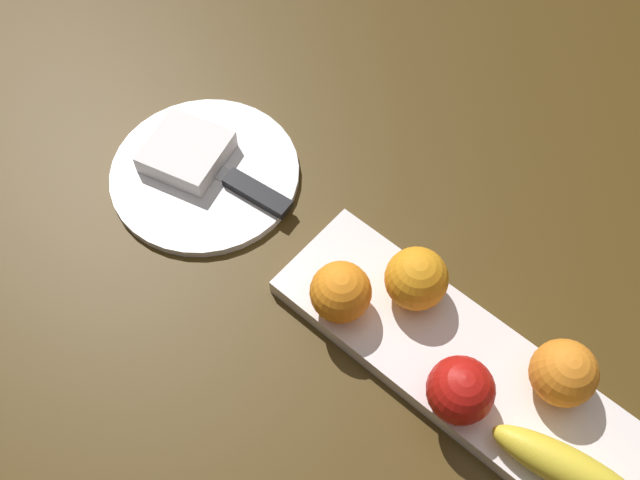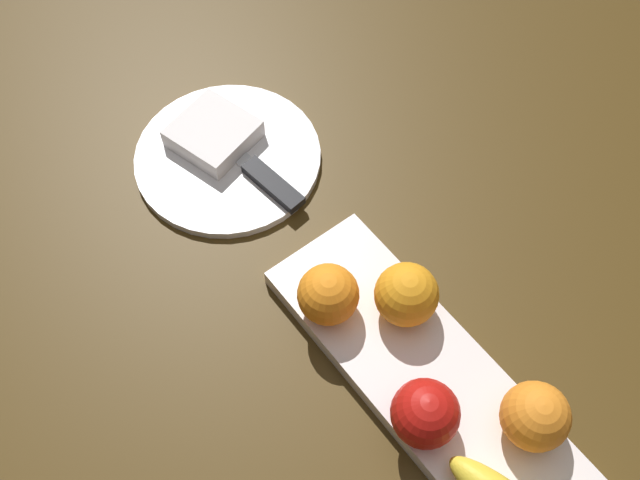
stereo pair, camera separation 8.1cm
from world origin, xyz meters
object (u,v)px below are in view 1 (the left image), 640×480
banana (566,467)px  orange_center (564,373)px  folded_napkin (186,152)px  knife (247,188)px  apple (460,390)px  fruit_tray (455,361)px  orange_near_apple (416,279)px  dinner_plate (205,174)px  orange_near_banana (341,292)px

banana → orange_center: bearing=-66.3°
folded_napkin → knife: size_ratio=0.51×
apple → folded_napkin: apple is taller
fruit_tray → orange_near_apple: size_ratio=6.06×
orange_near_apple → folded_napkin: 0.33m
orange_near_apple → orange_center: (-0.17, -0.01, -0.00)m
banana → orange_near_apple: orange_near_apple is taller
orange_near_apple → orange_center: bearing=-176.1°
knife → dinner_plate: bearing=6.4°
fruit_tray → orange_near_apple: (0.08, -0.03, 0.05)m
orange_near_banana → knife: bearing=-14.7°
orange_near_banana → dinner_plate: 0.26m
orange_center → dinner_plate: bearing=5.0°
apple → orange_near_banana: bearing=-1.9°
fruit_tray → folded_napkin: folded_napkin is taller
fruit_tray → orange_center: orange_center is taller
orange_near_apple → orange_center: same height
orange_near_apple → orange_near_banana: size_ratio=1.04×
fruit_tray → folded_napkin: size_ratio=4.51×
apple → orange_near_apple: 0.13m
orange_center → apple: bearing=50.8°
dinner_plate → folded_napkin: (0.03, 0.00, 0.02)m
apple → orange_center: bearing=-129.2°
fruit_tray → dinner_plate: (0.38, -0.00, -0.01)m
banana → orange_near_banana: size_ratio=2.26×
folded_napkin → knife: folded_napkin is taller
fruit_tray → orange_center: bearing=-156.4°
apple → dinner_plate: apple is taller
orange_center → dinner_plate: 0.48m
orange_near_apple → dinner_plate: 0.31m
fruit_tray → orange_near_banana: (0.13, 0.04, 0.04)m
dinner_plate → orange_center: bearing=-175.0°
banana → knife: (0.47, -0.05, -0.03)m
apple → orange_center: 0.11m
orange_near_apple → apple: bearing=146.9°
banana → orange_near_banana: orange_near_banana is taller
dinner_plate → banana: bearing=176.6°
banana → knife: 0.47m
dinner_plate → orange_near_apple: bearing=-174.4°
orange_center → folded_napkin: size_ratio=0.73×
orange_near_apple → folded_napkin: bearing=5.1°
orange_near_banana → orange_center: size_ratio=0.98×
folded_napkin → knife: 0.09m
orange_near_apple → folded_napkin: orange_near_apple is taller
banana → orange_center: 0.09m
orange_near_apple → orange_near_banana: 0.08m
folded_napkin → fruit_tray: bearing=-180.0°
apple → orange_near_apple: bearing=-33.1°
orange_near_apple → knife: bearing=3.5°
orange_near_apple → dinner_plate: bearing=5.6°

